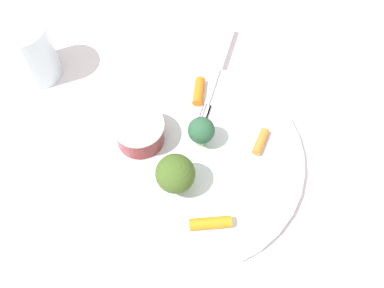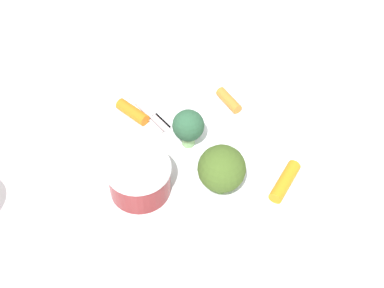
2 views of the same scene
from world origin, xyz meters
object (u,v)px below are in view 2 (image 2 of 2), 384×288
Objects in this scene: carrot_stick_1 at (285,181)px; broccoli_floret_1 at (221,170)px; sauce_cup at (140,180)px; plate at (196,164)px; fork at (124,90)px; broccoli_floret_0 at (188,126)px; carrot_stick_2 at (229,100)px; carrot_stick_0 at (132,112)px.

broccoli_floret_1 is at bearing 150.80° from carrot_stick_1.
plate is at bearing 1.52° from sauce_cup.
plate is at bearing -84.92° from fork.
fork is (0.06, 0.14, -0.02)m from sauce_cup.
broccoli_floret_0 reaches higher than carrot_stick_1.
carrot_stick_1 is 0.13m from carrot_stick_2.
sauce_cup is at bearing 147.46° from broccoli_floret_1.
carrot_stick_1 is at bearing -64.76° from carrot_stick_0.
carrot_stick_2 is at bearing -23.33° from carrot_stick_0.
sauce_cup is 0.15m from fork.
carrot_stick_1 is at bearing -63.50° from broccoli_floret_0.
sauce_cup is at bearing -178.48° from plate.
carrot_stick_1 reaches higher than fork.
broccoli_floret_0 is 0.07m from broccoli_floret_1.
fork is (-0.09, 0.09, -0.00)m from carrot_stick_2.
carrot_stick_0 reaches higher than carrot_stick_2.
carrot_stick_1 is at bearing -53.48° from plate.
broccoli_floret_1 is (0.07, -0.04, 0.01)m from sauce_cup.
sauce_cup is 0.08m from broccoli_floret_1.
fork is at bearing 93.43° from broccoli_floret_1.
broccoli_floret_1 is (-0.00, -0.04, 0.04)m from plate.
plate is 1.68× the size of fork.
sauce_cup is (-0.07, -0.00, 0.02)m from plate.
sauce_cup is at bearing -160.53° from carrot_stick_2.
plate is 0.10m from carrot_stick_0.
plate is 0.06m from broccoli_floret_1.
carrot_stick_0 is at bearing 156.67° from carrot_stick_2.
carrot_stick_0 is at bearing 99.22° from broccoli_floret_1.
sauce_cup reaches higher than plate.
carrot_stick_2 is at bearing 19.30° from broccoli_floret_0.
carrot_stick_2 is (0.15, 0.05, -0.01)m from sauce_cup.
carrot_stick_2 is (0.02, 0.13, -0.00)m from carrot_stick_1.
sauce_cup is 0.15m from carrot_stick_1.
carrot_stick_1 is (0.08, -0.17, 0.00)m from carrot_stick_0.
broccoli_floret_1 is at bearing -32.54° from sauce_cup.
plate is at bearing 88.30° from broccoli_floret_1.
broccoli_floret_0 is at bearing -160.70° from carrot_stick_2.
broccoli_floret_0 reaches higher than carrot_stick_0.
carrot_stick_1 is at bearing -31.01° from sauce_cup.
carrot_stick_0 is (-0.03, 0.07, -0.02)m from broccoli_floret_0.
sauce_cup reaches higher than carrot_stick_1.
broccoli_floret_0 reaches higher than carrot_stick_2.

